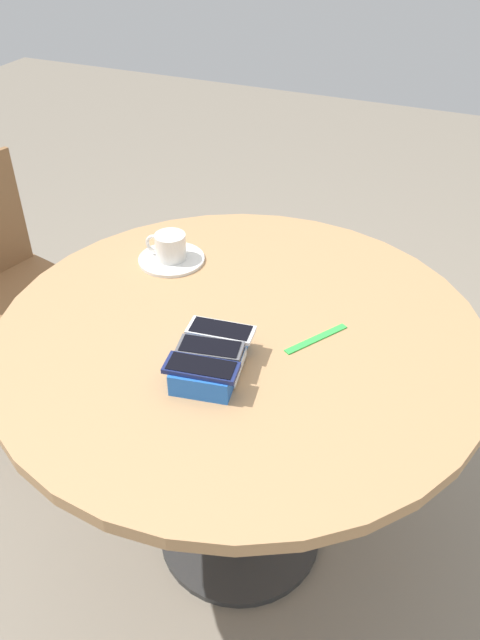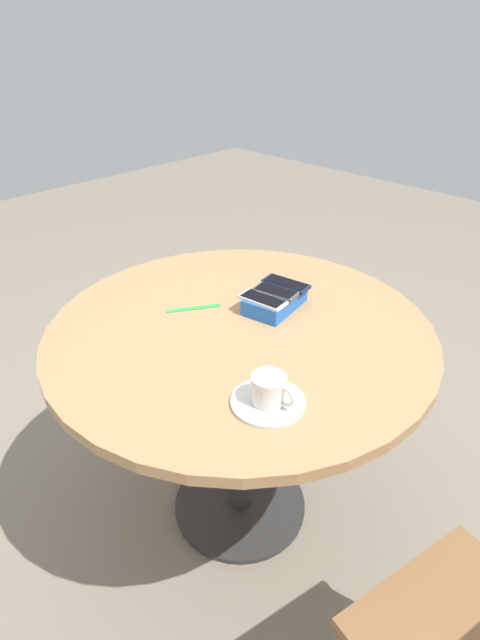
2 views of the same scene
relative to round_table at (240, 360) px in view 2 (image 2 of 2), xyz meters
The scene contains 9 objects.
ground_plane 0.63m from the round_table, ahead, with size 8.00×8.00×0.00m, color gray.
round_table is the anchor object (origin of this frame).
phone_box 0.20m from the round_table, behind, with size 0.21×0.15×0.05m.
phone_navy 0.27m from the round_table, behind, with size 0.08×0.15×0.01m.
phone_gray 0.22m from the round_table, behind, with size 0.08×0.14×0.01m.
phone_white 0.19m from the round_table, behind, with size 0.07×0.14×0.01m.
saucer 0.35m from the round_table, 55.28° to the left, with size 0.17×0.17×0.01m, color silver.
coffee_cup 0.36m from the round_table, 55.54° to the left, with size 0.08×0.11×0.07m.
lanyard_strap 0.20m from the round_table, 80.95° to the right, with size 0.16×0.02×0.00m, color green.
Camera 2 is at (0.83, 0.82, 1.47)m, focal length 28.00 mm.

